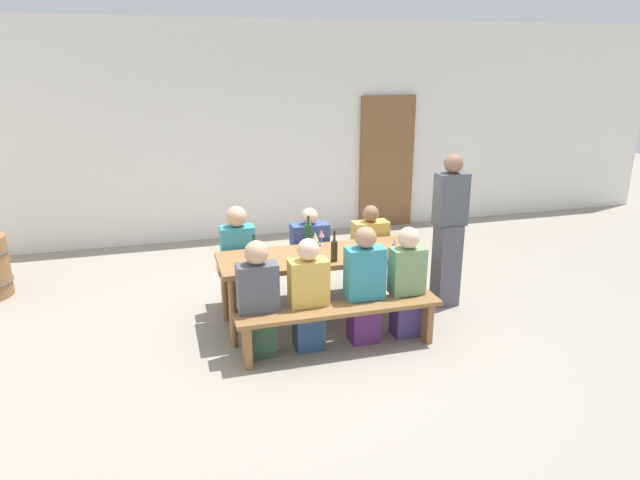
{
  "coord_description": "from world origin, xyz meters",
  "views": [
    {
      "loc": [
        -1.53,
        -5.3,
        2.66
      ],
      "look_at": [
        0.0,
        0.0,
        0.9
      ],
      "focal_mm": 32.18,
      "sensor_mm": 36.0,
      "label": 1
    }
  ],
  "objects": [
    {
      "name": "bench_far",
      "position": [
        0.0,
        0.67,
        0.35
      ],
      "size": [
        1.96,
        0.3,
        0.45
      ],
      "color": "olive",
      "rests_on": "ground"
    },
    {
      "name": "ground_plane",
      "position": [
        0.0,
        0.0,
        0.0
      ],
      "size": [
        24.0,
        24.0,
        0.0
      ],
      "primitive_type": "plane",
      "color": "gray"
    },
    {
      "name": "bench_near",
      "position": [
        0.0,
        -0.67,
        0.35
      ],
      "size": [
        1.96,
        0.3,
        0.45
      ],
      "color": "olive",
      "rests_on": "ground"
    },
    {
      "name": "seated_guest_near_3",
      "position": [
        0.73,
        -0.52,
        0.54
      ],
      "size": [
        0.33,
        0.24,
        1.12
      ],
      "rotation": [
        0.0,
        0.0,
        1.57
      ],
      "color": "#463772",
      "rests_on": "ground"
    },
    {
      "name": "wine_bottle_2",
      "position": [
        -0.72,
        -0.29,
        0.88
      ],
      "size": [
        0.08,
        0.08,
        0.35
      ],
      "color": "#194723",
      "rests_on": "tasting_table"
    },
    {
      "name": "seated_guest_far_0",
      "position": [
        -0.76,
        0.52,
        0.57
      ],
      "size": [
        0.36,
        0.24,
        1.18
      ],
      "rotation": [
        0.0,
        0.0,
        -1.57
      ],
      "color": "#493058",
      "rests_on": "ground"
    },
    {
      "name": "wine_glass_0",
      "position": [
        0.1,
        0.28,
        0.87
      ],
      "size": [
        0.07,
        0.07,
        0.17
      ],
      "color": "silver",
      "rests_on": "tasting_table"
    },
    {
      "name": "seated_guest_near_1",
      "position": [
        -0.26,
        -0.52,
        0.52
      ],
      "size": [
        0.36,
        0.24,
        1.09
      ],
      "rotation": [
        0.0,
        0.0,
        1.57
      ],
      "color": "navy",
      "rests_on": "ground"
    },
    {
      "name": "wooden_door",
      "position": [
        2.04,
        3.2,
        1.05
      ],
      "size": [
        0.9,
        0.06,
        2.1
      ],
      "primitive_type": "cube",
      "color": "brown",
      "rests_on": "ground"
    },
    {
      "name": "wine_bottle_1",
      "position": [
        0.07,
        -0.24,
        0.86
      ],
      "size": [
        0.07,
        0.07,
        0.31
      ],
      "color": "#332814",
      "rests_on": "tasting_table"
    },
    {
      "name": "wine_bottle_0",
      "position": [
        -0.04,
        0.3,
        0.87
      ],
      "size": [
        0.08,
        0.08,
        0.32
      ],
      "color": "#194723",
      "rests_on": "tasting_table"
    },
    {
      "name": "seated_guest_near_2",
      "position": [
        0.29,
        -0.52,
        0.56
      ],
      "size": [
        0.37,
        0.24,
        1.16
      ],
      "rotation": [
        0.0,
        0.0,
        1.57
      ],
      "color": "#562864",
      "rests_on": "ground"
    },
    {
      "name": "seated_guest_near_0",
      "position": [
        -0.74,
        -0.52,
        0.54
      ],
      "size": [
        0.37,
        0.24,
        1.12
      ],
      "rotation": [
        0.0,
        0.0,
        1.57
      ],
      "color": "#2D4D35",
      "rests_on": "ground"
    },
    {
      "name": "back_wall",
      "position": [
        0.0,
        3.34,
        1.6
      ],
      "size": [
        14.0,
        0.2,
        3.2
      ],
      "primitive_type": "cube",
      "color": "silver",
      "rests_on": "ground"
    },
    {
      "name": "standing_host",
      "position": [
        1.48,
        0.06,
        0.83
      ],
      "size": [
        0.34,
        0.24,
        1.7
      ],
      "rotation": [
        0.0,
        0.0,
        3.14
      ],
      "color": "#535361",
      "rests_on": "ground"
    },
    {
      "name": "tasting_table",
      "position": [
        0.0,
        0.0,
        0.67
      ],
      "size": [
        2.06,
        0.74,
        0.75
      ],
      "color": "olive",
      "rests_on": "ground"
    },
    {
      "name": "wine_glass_2",
      "position": [
        0.71,
        -0.25,
        0.87
      ],
      "size": [
        0.07,
        0.07,
        0.18
      ],
      "color": "silver",
      "rests_on": "tasting_table"
    },
    {
      "name": "seated_guest_far_2",
      "position": [
        0.74,
        0.52,
        0.5
      ],
      "size": [
        0.4,
        0.24,
        1.08
      ],
      "rotation": [
        0.0,
        0.0,
        -1.57
      ],
      "color": "#4C4E6A",
      "rests_on": "ground"
    },
    {
      "name": "wine_glass_1",
      "position": [
        0.0,
        0.18,
        0.87
      ],
      "size": [
        0.08,
        0.08,
        0.18
      ],
      "color": "silver",
      "rests_on": "tasting_table"
    },
    {
      "name": "seated_guest_far_1",
      "position": [
        0.03,
        0.52,
        0.51
      ],
      "size": [
        0.41,
        0.24,
        1.1
      ],
      "rotation": [
        0.0,
        0.0,
        -1.57
      ],
      "color": "navy",
      "rests_on": "ground"
    }
  ]
}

